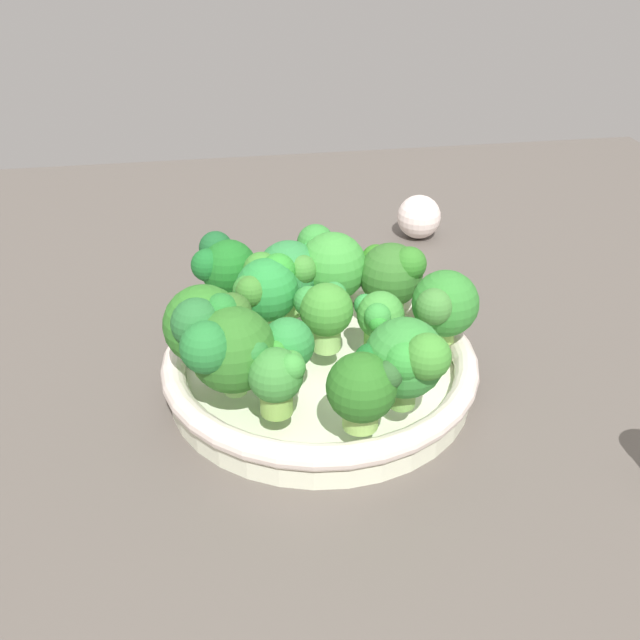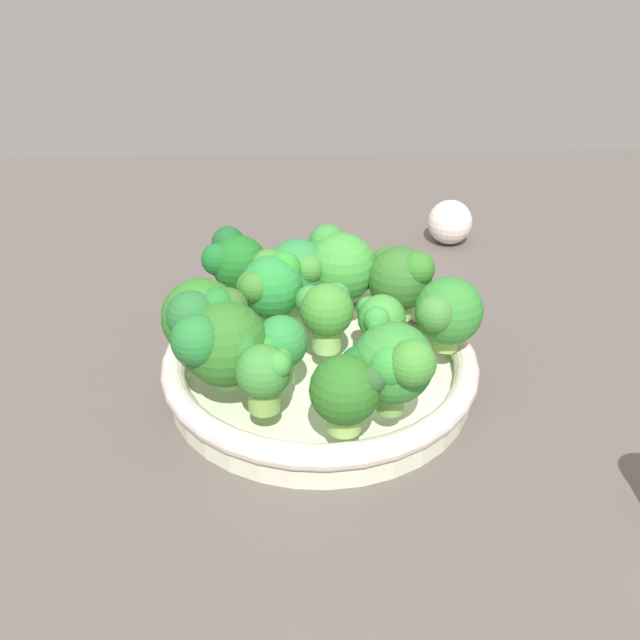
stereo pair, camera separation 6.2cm
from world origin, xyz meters
The scene contains 17 objects.
ground_plane centered at (0.00, 0.00, -1.25)cm, with size 130.00×130.00×2.50cm, color #58504A.
bowl centered at (-1.85, 0.75, 1.91)cm, with size 27.22×27.22×3.75cm.
broccoli_floret_0 centered at (-0.11, -8.41, 8.47)cm, with size 6.43×7.06×7.79cm.
broccoli_floret_1 centered at (-9.26, 2.74, 8.25)cm, with size 7.27×6.31×7.52cm.
broccoli_floret_2 centered at (-8.35, -1.02, 7.88)cm, with size 6.70×5.95×7.05cm.
broccoli_floret_3 centered at (5.93, -3.74, 7.00)cm, with size 4.16×4.35×5.46cm.
broccoli_floret_4 centered at (-1.74, 5.77, 6.63)cm, with size 4.61×4.13×5.04cm.
broccoli_floret_5 centered at (3.06, -7.34, 8.12)cm, with size 6.85×7.91×7.78cm.
broccoli_floret_6 centered at (7.11, 5.80, 8.22)cm, with size 6.96×6.10×7.45cm.
broccoli_floret_7 centered at (-1.67, 11.34, 7.51)cm, with size 5.96×5.97×6.56cm.
broccoli_floret_8 centered at (-7.27, 8.20, 7.70)cm, with size 5.82×5.84×6.91cm.
broccoli_floret_9 centered at (8.30, 2.37, 7.25)cm, with size 5.84×5.49×6.05cm.
broccoli_floret_10 centered at (-5.63, -3.60, 8.04)cm, with size 6.37×5.74×7.00cm.
broccoli_floret_11 centered at (2.43, -2.76, 7.22)cm, with size 4.41×4.89×5.73cm.
broccoli_floret_12 centered at (-10.11, -6.70, 8.16)cm, with size 5.75×5.97×7.27cm.
broccoli_floret_13 centered at (-2.36, 1.29, 7.36)cm, with size 5.06×4.54×6.08cm.
garlic_bulb centered at (-30.91, 17.77, 2.67)cm, with size 5.35×5.35×5.35cm, color silver.
Camera 1 is at (50.85, -7.80, 38.81)cm, focal length 41.79 mm.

